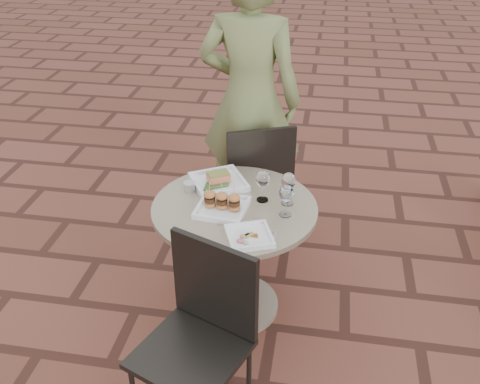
% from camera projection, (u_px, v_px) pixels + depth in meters
% --- Properties ---
extents(ground, '(60.00, 60.00, 0.00)m').
position_uv_depth(ground, '(272.00, 327.00, 3.12)').
color(ground, brown).
rests_on(ground, ground).
extents(cafe_table, '(0.90, 0.90, 0.73)m').
position_uv_depth(cafe_table, '(235.00, 242.00, 3.02)').
color(cafe_table, gray).
rests_on(cafe_table, ground).
extents(chair_far, '(0.57, 0.57, 0.93)m').
position_uv_depth(chair_far, '(257.00, 175.00, 3.54)').
color(chair_far, black).
rests_on(chair_far, ground).
extents(chair_near, '(0.57, 0.57, 0.93)m').
position_uv_depth(chair_near, '(202.00, 324.00, 2.39)').
color(chair_near, black).
rests_on(chair_near, ground).
extents(diner, '(0.73, 0.51, 1.92)m').
position_uv_depth(diner, '(250.00, 101.00, 3.59)').
color(diner, '#616A3A').
rests_on(diner, ground).
extents(plate_salmon, '(0.39, 0.39, 0.08)m').
position_uv_depth(plate_salmon, '(218.00, 181.00, 3.07)').
color(plate_salmon, white).
rests_on(plate_salmon, cafe_table).
extents(plate_sliders, '(0.28, 0.28, 0.17)m').
position_uv_depth(plate_sliders, '(222.00, 204.00, 2.83)').
color(plate_sliders, white).
rests_on(plate_sliders, cafe_table).
extents(plate_tuna, '(0.28, 0.28, 0.03)m').
position_uv_depth(plate_tuna, '(249.00, 236.00, 2.63)').
color(plate_tuna, white).
rests_on(plate_tuna, cafe_table).
extents(wine_glass_right, '(0.08, 0.08, 0.18)m').
position_uv_depth(wine_glass_right, '(286.00, 194.00, 2.75)').
color(wine_glass_right, white).
rests_on(wine_glass_right, cafe_table).
extents(wine_glass_mid, '(0.08, 0.08, 0.18)m').
position_uv_depth(wine_glass_mid, '(263.00, 180.00, 2.87)').
color(wine_glass_mid, white).
rests_on(wine_glass_mid, cafe_table).
extents(wine_glass_far, '(0.08, 0.08, 0.19)m').
position_uv_depth(wine_glass_far, '(288.00, 182.00, 2.84)').
color(wine_glass_far, white).
rests_on(wine_glass_far, cafe_table).
extents(steel_ramekin, '(0.09, 0.09, 0.05)m').
position_uv_depth(steel_ramekin, '(190.00, 187.00, 3.01)').
color(steel_ramekin, silver).
rests_on(steel_ramekin, cafe_table).
extents(cutlery_set, '(0.11, 0.20, 0.00)m').
position_uv_depth(cutlery_set, '(268.00, 240.00, 2.62)').
color(cutlery_set, silver).
rests_on(cutlery_set, cafe_table).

